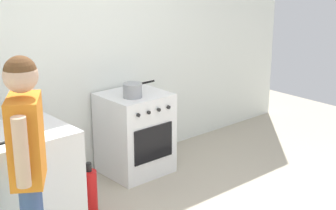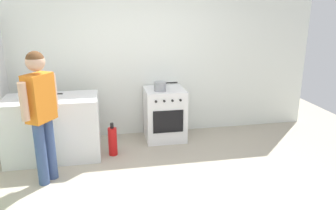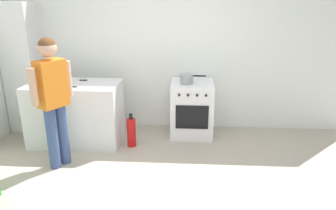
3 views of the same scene
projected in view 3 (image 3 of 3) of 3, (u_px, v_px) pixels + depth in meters
name	position (u px, v px, depth m)	size (l,w,h in m)	color
ground_plane	(161.00, 190.00, 3.72)	(8.00, 8.00, 0.00)	#ADA38E
back_wall	(171.00, 48.00, 5.14)	(6.00, 0.10, 2.60)	silver
counter_unit	(76.00, 113.00, 4.79)	(1.30, 0.70, 0.90)	silver
oven_left	(192.00, 109.00, 5.05)	(0.64, 0.62, 0.85)	white
pot	(187.00, 79.00, 4.81)	(0.37, 0.19, 0.14)	gray
knife_utility	(79.00, 80.00, 4.80)	(0.25, 0.04, 0.01)	silver
knife_bread	(81.00, 87.00, 4.46)	(0.35, 0.05, 0.01)	silver
person	(53.00, 92.00, 3.95)	(0.35, 0.49, 1.64)	#384C7A
fire_extinguisher	(131.00, 132.00, 4.72)	(0.13, 0.13, 0.50)	red
larder_cabinet	(23.00, 68.00, 5.12)	(0.48, 0.44, 2.00)	silver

